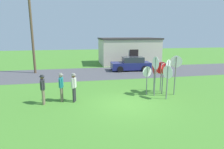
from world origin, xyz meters
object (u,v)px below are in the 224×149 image
object	(u,v)px
stop_sign_low_front	(168,72)
person_in_teal	(43,88)
parked_car_on_street	(131,64)
person_with_sunhat	(74,86)
stop_sign_rear_left	(176,68)
stop_sign_tallest	(154,72)
stop_sign_far_back	(168,72)
utility_pole	(32,28)
stop_sign_leaning_left	(167,76)
stop_sign_nearest	(163,73)
stop_sign_leaning_right	(161,71)
stop_sign_rear_right	(147,76)
stop_sign_center_cluster	(155,69)
person_holding_notes	(61,86)

from	to	relation	value
stop_sign_low_front	person_in_teal	bearing A→B (deg)	-175.06
parked_car_on_street	person_with_sunhat	xyz separation A→B (m)	(-6.23, -8.95, 0.30)
stop_sign_rear_left	stop_sign_tallest	bearing A→B (deg)	147.19
stop_sign_rear_left	stop_sign_far_back	world-z (taller)	stop_sign_rear_left
utility_pole	stop_sign_far_back	world-z (taller)	utility_pole
person_with_sunhat	stop_sign_tallest	bearing A→B (deg)	8.08
stop_sign_leaning_left	person_with_sunhat	size ratio (longest dim) A/B	1.23
utility_pole	parked_car_on_street	xyz separation A→B (m)	(10.22, -0.55, -3.87)
stop_sign_rear_left	stop_sign_nearest	bearing A→B (deg)	152.12
stop_sign_leaning_right	stop_sign_rear_right	size ratio (longest dim) A/B	1.11
stop_sign_tallest	stop_sign_nearest	bearing A→B (deg)	-39.42
stop_sign_nearest	stop_sign_rear_left	bearing A→B (deg)	-27.88
stop_sign_leaning_right	person_with_sunhat	distance (m)	6.10
stop_sign_rear_right	person_with_sunhat	xyz separation A→B (m)	(-4.75, -0.46, -0.31)
stop_sign_center_cluster	stop_sign_leaning_left	bearing A→B (deg)	-58.78
stop_sign_leaning_left	stop_sign_far_back	bearing A→B (deg)	61.62
parked_car_on_street	stop_sign_leaning_right	xyz separation A→B (m)	(-0.23, -7.97, 0.77)
person_holding_notes	parked_car_on_street	bearing A→B (deg)	51.43
utility_pole	stop_sign_far_back	size ratio (longest dim) A/B	3.64
utility_pole	stop_sign_leaning_right	world-z (taller)	utility_pole
parked_car_on_street	stop_sign_leaning_left	distance (m)	9.66
person_with_sunhat	person_holding_notes	xyz separation A→B (m)	(-0.74, 0.21, 0.00)
stop_sign_center_cluster	person_in_teal	distance (m)	6.97
utility_pole	person_holding_notes	size ratio (longest dim) A/B	5.03
stop_sign_far_back	stop_sign_rear_right	xyz separation A→B (m)	(-1.20, 0.52, -0.33)
stop_sign_nearest	stop_sign_low_front	bearing A→B (deg)	26.74
stop_sign_far_back	stop_sign_leaning_left	bearing A→B (deg)	-118.38
stop_sign_rear_left	person_holding_notes	size ratio (longest dim) A/B	1.52
parked_car_on_street	stop_sign_rear_left	xyz separation A→B (m)	(0.31, -8.92, 1.12)
person_with_sunhat	person_holding_notes	distance (m)	0.77
stop_sign_nearest	person_in_teal	xyz separation A→B (m)	(-7.60, -0.47, -0.45)
stop_sign_nearest	person_with_sunhat	distance (m)	5.88
stop_sign_center_cluster	stop_sign_leaning_left	distance (m)	0.96
stop_sign_rear_left	person_holding_notes	distance (m)	7.33
stop_sign_rear_right	person_in_teal	xyz separation A→B (m)	(-6.51, -0.54, -0.31)
utility_pole	stop_sign_center_cluster	bearing A→B (deg)	-45.72
stop_sign_nearest	stop_sign_leaning_right	xyz separation A→B (m)	(0.15, 0.58, 0.02)
stop_sign_rear_left	person_holding_notes	bearing A→B (deg)	178.60
utility_pole	stop_sign_far_back	distance (m)	14.10
person_with_sunhat	stop_sign_leaning_right	bearing A→B (deg)	9.26
utility_pole	person_with_sunhat	world-z (taller)	utility_pole
stop_sign_rear_right	stop_sign_center_cluster	bearing A→B (deg)	-40.71
person_holding_notes	stop_sign_nearest	bearing A→B (deg)	1.62
stop_sign_far_back	stop_sign_rear_left	bearing A→B (deg)	8.97
person_in_teal	stop_sign_far_back	bearing A→B (deg)	0.09
parked_car_on_street	stop_sign_nearest	xyz separation A→B (m)	(-0.38, -8.56, 0.74)
parked_car_on_street	stop_sign_low_front	size ratio (longest dim) A/B	2.04
stop_sign_tallest	stop_sign_center_cluster	bearing A→B (deg)	-109.45
person_with_sunhat	person_holding_notes	size ratio (longest dim) A/B	1.00
stop_sign_far_back	person_with_sunhat	bearing A→B (deg)	179.43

